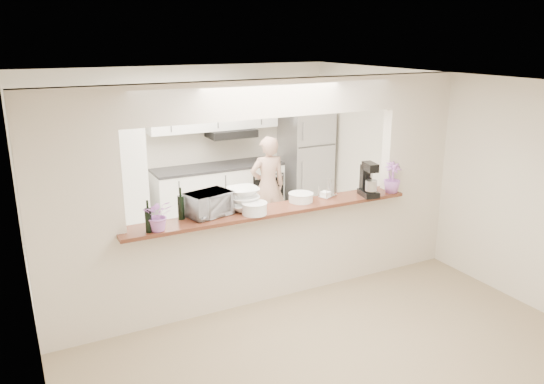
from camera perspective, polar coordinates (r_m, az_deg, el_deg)
floor at (r=6.34m, az=-0.24°, el=-11.06°), size 6.00×6.00×0.00m
tile_overlay at (r=7.63m, az=-5.57°, el=-6.19°), size 5.00×2.90×0.01m
partition at (r=5.81m, az=-0.25°, el=2.02°), size 5.00×0.15×2.50m
bar_counter at (r=6.10m, az=-0.22°, el=-6.28°), size 3.40×0.38×1.09m
kitchen_cabinets at (r=8.32m, az=-9.97°, el=2.61°), size 3.15×0.62×2.25m
refrigerator at (r=9.18m, az=3.64°, el=3.32°), size 0.75×0.70×1.70m
flower_left at (r=5.30m, az=-12.13°, el=-2.43°), size 0.34×0.32×0.32m
wine_bottle_a at (r=5.28m, az=-13.16°, el=-2.93°), size 0.06×0.06×0.32m
wine_bottle_b at (r=5.58m, az=-9.76°, el=-1.59°), size 0.07×0.07×0.34m
toaster_oven at (r=5.66m, az=-6.81°, el=-1.29°), size 0.53×0.43×0.26m
serving_bowls at (r=5.80m, az=-3.11°, el=-0.78°), size 0.34×0.34×0.25m
plate_stack_a at (r=5.69m, az=-1.91°, el=-1.76°), size 0.28×0.28×0.13m
plate_stack_b at (r=6.12m, az=3.13°, el=-0.57°), size 0.29×0.29×0.10m
red_bowl at (r=5.82m, az=-1.43°, el=-1.63°), size 0.15×0.15×0.07m
tan_bowl at (r=6.07m, az=3.25°, el=-0.90°), size 0.14×0.14×0.07m
utensil_caddy at (r=6.32m, az=6.02°, el=0.28°), size 0.26×0.21×0.22m
stand_mixer at (r=6.41m, az=10.35°, el=1.18°), size 0.23×0.31×0.41m
flower_right at (r=6.61m, az=12.80°, el=1.54°), size 0.24×0.24×0.37m
person at (r=7.95m, az=-0.46°, el=0.58°), size 0.58×0.41×1.51m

